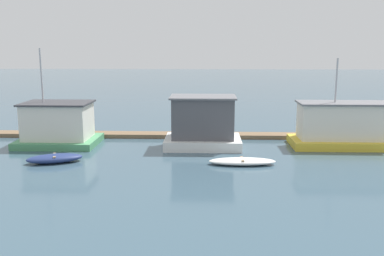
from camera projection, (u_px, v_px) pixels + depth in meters
The scene contains 9 objects.
ground_plane at pixel (192, 145), 30.33m from camera, with size 200.00×200.00×0.00m, color #385160.
dock_walkway at pixel (194, 135), 32.83m from camera, with size 33.80×1.41×0.30m, color brown.
houseboat_green at pixel (58, 125), 30.08m from camera, with size 5.47×4.05×6.75m.
houseboat_white at pixel (203, 124), 29.43m from camera, with size 5.20×3.63×3.54m.
houseboat_yellow at pixel (344, 126), 29.55m from camera, with size 7.15×3.35×6.09m.
dinghy_navy at pixel (55, 158), 25.63m from camera, with size 3.49×2.26×0.53m.
dinghy_white at pixel (242, 161), 25.21m from camera, with size 3.97×1.31×0.40m.
mooring_post_near_left at pixel (79, 129), 32.06m from camera, with size 0.22×0.22×1.59m, color brown.
mooring_post_centre at pixel (41, 127), 32.14m from camera, with size 0.26×0.26×1.85m, color brown.
Camera 1 is at (1.00, -29.54, 6.90)m, focal length 40.00 mm.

